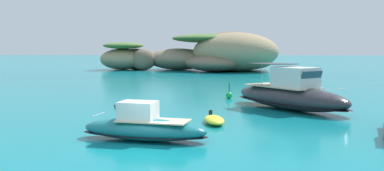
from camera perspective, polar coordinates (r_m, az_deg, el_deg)
name	(u,v)px	position (r m, az deg, el deg)	size (l,w,h in m)	color
ground_plane	(147,146)	(19.28, -6.05, -8.07)	(400.00, 400.00, 0.00)	#0F7F89
islet_large	(225,53)	(80.96, 4.39, 4.40)	(28.17, 25.45, 7.40)	#756651
islet_small	(129,58)	(82.31, -8.41, 3.71)	(13.09, 11.65, 5.23)	#9E8966
motorboat_teal	(144,127)	(20.36, -6.49, -5.58)	(6.47, 3.00, 1.85)	#19727A
motorboat_charcoal	(290,95)	(30.84, 12.98, -1.26)	(8.63, 9.92, 3.19)	#2D2D33
dinghy_tender	(214,120)	(24.59, 2.97, -4.61)	(1.53, 2.87, 0.58)	yellow
channel_buoy	(229,95)	(36.36, 4.99, -1.24)	(0.56, 0.56, 1.48)	green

